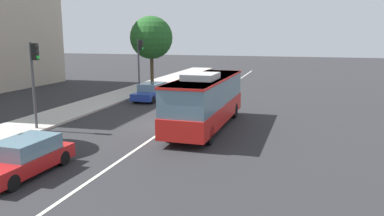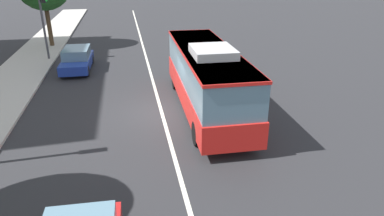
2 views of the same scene
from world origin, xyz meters
The scene contains 9 objects.
ground_plane centered at (0.00, 0.00, 0.00)m, with size 160.00×160.00×0.00m, color #28282B.
sidewalk_kerb centered at (0.00, 8.47, 0.07)m, with size 80.00×3.45×0.14m, color #B2ADA3.
lane_centre_line centered at (0.00, 0.00, 0.01)m, with size 76.00×0.16×0.01m, color silver.
transit_bus centered at (-0.21, -2.22, 1.81)m, with size 10.04×2.67×3.46m.
sedan_blue centered at (8.32, 4.83, 0.72)m, with size 4.54×1.90×1.46m.
sedan_red centered at (-9.88, 2.93, 0.72)m, with size 4.55×1.93×1.46m.
traffic_light_near_corner centered at (11.20, 7.07, 3.56)m, with size 0.32×0.62×5.20m.
traffic_light_mid_block centered at (-3.55, 7.18, 3.56)m, with size 0.34×0.62×5.20m.
street_tree_kerbside_centre centered at (15.74, 7.74, 5.28)m, with size 4.48×4.48×7.54m.
Camera 1 is at (-22.26, -7.77, 5.62)m, focal length 35.83 mm.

